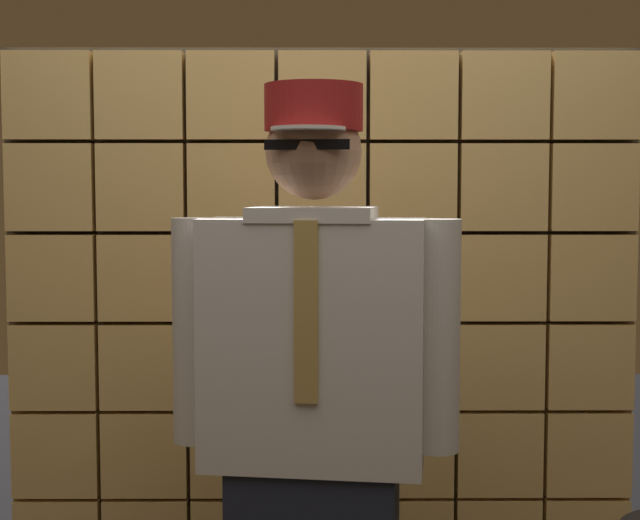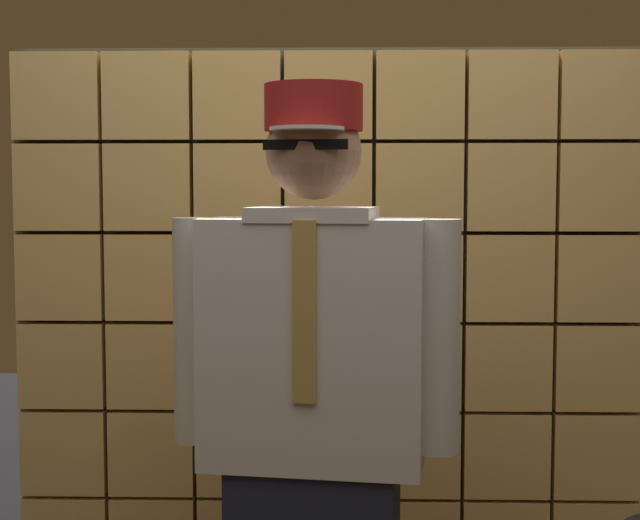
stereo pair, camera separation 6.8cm
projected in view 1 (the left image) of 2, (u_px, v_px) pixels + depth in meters
glass_block_wall at (322, 365)px, 3.04m from camera, size 2.03×0.10×2.03m
standing_person at (314, 436)px, 2.36m from camera, size 0.73×0.34×1.81m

